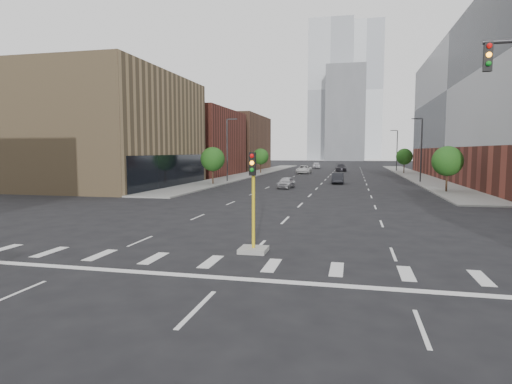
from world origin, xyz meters
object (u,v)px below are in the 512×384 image
(car_mid_right, at_px, (338,178))
(car_distant, at_px, (316,165))
(car_near_left, at_px, (286,183))
(median_traffic_signal, at_px, (253,231))
(car_deep_right, at_px, (341,168))
(car_far_left, at_px, (304,169))

(car_mid_right, bearing_deg, car_distant, 97.88)
(car_mid_right, bearing_deg, car_near_left, -123.64)
(median_traffic_signal, xyz_separation_m, car_distant, (-5.15, 93.28, -0.14))
(median_traffic_signal, relative_size, car_deep_right, 0.80)
(car_near_left, bearing_deg, median_traffic_signal, -78.80)
(car_near_left, distance_m, car_far_left, 34.68)
(car_near_left, height_order, car_deep_right, car_deep_right)
(car_near_left, relative_size, car_far_left, 0.69)
(car_mid_right, bearing_deg, car_far_left, 106.24)
(median_traffic_signal, xyz_separation_m, car_near_left, (-3.66, 32.86, -0.29))
(car_far_left, relative_size, car_deep_right, 1.05)
(median_traffic_signal, distance_m, car_distant, 93.42)
(car_near_left, height_order, car_mid_right, car_mid_right)
(median_traffic_signal, bearing_deg, car_near_left, 96.35)
(median_traffic_signal, relative_size, car_near_left, 1.09)
(car_near_left, height_order, car_distant, car_distant)
(car_distant, bearing_deg, car_far_left, -95.90)
(car_mid_right, relative_size, car_far_left, 0.77)
(car_deep_right, relative_size, car_distant, 1.12)
(car_far_left, relative_size, car_distant, 1.18)
(car_deep_right, bearing_deg, car_distant, 110.43)
(median_traffic_signal, distance_m, car_deep_right, 78.72)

